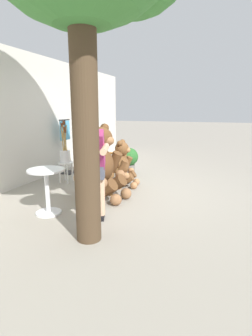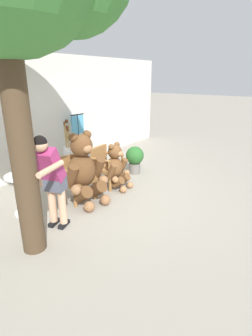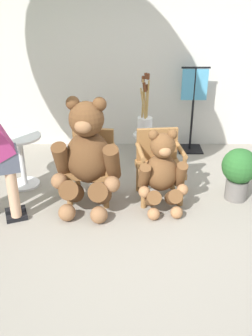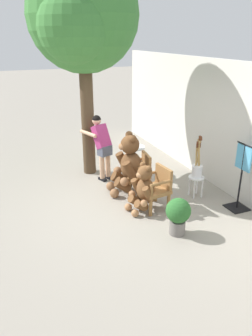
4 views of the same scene
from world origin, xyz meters
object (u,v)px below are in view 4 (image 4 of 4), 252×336
wooden_chair_right (156,187)px  patio_tree (82,19)px  wooden_chair_left (139,172)px  teddy_bear_large (128,164)px  brush_bucket (197,168)px  potted_plant (178,214)px  person_visitor (102,143)px  teddy_bear_small (143,188)px  white_stool (196,181)px  clothing_display_stand (241,176)px  round_side_table (134,157)px

wooden_chair_right → patio_tree: bearing=-160.5°
wooden_chair_left → teddy_bear_large: bearing=-93.8°
teddy_bear_large → brush_bucket: brush_bucket is taller
teddy_bear_large → potted_plant: (1.86, 0.18, -0.27)m
person_visitor → brush_bucket: size_ratio=1.69×
teddy_bear_small → brush_bucket: brush_bucket is taller
white_stool → clothing_display_stand: (0.78, 0.49, 0.36)m
wooden_chair_right → teddy_bear_small: (0.01, -0.29, 0.02)m
white_stool → brush_bucket: (-0.00, -0.00, 0.31)m
white_stool → person_visitor: bearing=-136.9°
teddy_bear_small → person_visitor: (-1.82, -0.24, 0.43)m
brush_bucket → clothing_display_stand: brush_bucket is taller
person_visitor → clothing_display_stand: size_ratio=1.13×
patio_tree → potted_plant: size_ratio=7.19×
wooden_chair_right → teddy_bear_large: (-0.87, -0.25, 0.21)m
wooden_chair_right → round_side_table: (-1.80, 0.28, -0.01)m
wooden_chair_right → potted_plant: size_ratio=1.26×
wooden_chair_left → teddy_bear_small: teddy_bear_small is taller
person_visitor → brush_bucket: bearing=43.1°
wooden_chair_right → brush_bucket: 1.06m
round_side_table → patio_tree: bearing=-110.9°
round_side_table → patio_tree: patio_tree is taller
patio_tree → clothing_display_stand: 4.65m
teddy_bear_small → patio_tree: (-2.22, -0.49, 3.10)m
brush_bucket → teddy_bear_small: bearing=-83.6°
potted_plant → round_side_table: bearing=172.7°
white_stool → patio_tree: patio_tree is taller
wooden_chair_right → teddy_bear_small: 0.30m
wooden_chair_left → potted_plant: wooden_chair_left is taller
teddy_bear_large → person_visitor: bearing=-163.2°
wooden_chair_left → wooden_chair_right: 0.85m
brush_bucket → person_visitor: bearing=-136.9°
wooden_chair_left → brush_bucket: size_ratio=0.94×
white_stool → potted_plant: bearing=-44.5°
person_visitor → patio_tree: patio_tree is taller
brush_bucket → clothing_display_stand: (0.78, 0.49, 0.05)m
round_side_table → wooden_chair_right: bearing=-8.8°
brush_bucket → round_side_table: (-1.67, -0.75, -0.22)m
teddy_bear_small → brush_bucket: 1.34m
person_visitor → round_side_table: (0.01, 0.82, -0.47)m
wooden_chair_left → wooden_chair_right: same height
person_visitor → potted_plant: bearing=9.3°
wooden_chair_left → round_side_table: 0.99m
round_side_table → white_stool: bearing=24.3°
teddy_bear_small → potted_plant: bearing=12.4°
brush_bucket → potted_plant: 1.60m
teddy_bear_large → round_side_table: size_ratio=1.89×
wooden_chair_left → wooden_chair_right: size_ratio=1.00×
brush_bucket → clothing_display_stand: 0.92m
white_stool → patio_tree: (-2.07, -1.81, 3.23)m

